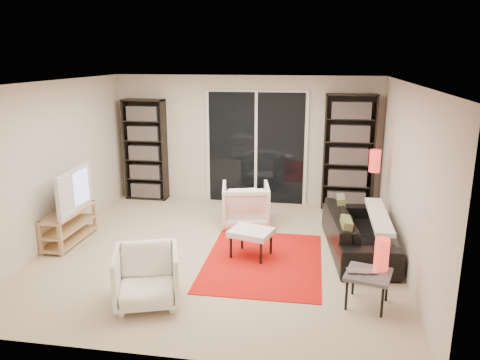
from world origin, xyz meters
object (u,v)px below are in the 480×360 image
Objects in this scene: armchair_front at (147,277)px; ottoman at (251,233)px; bookshelf_right at (349,153)px; sofa at (358,232)px; side_table at (368,276)px; armchair_back at (246,204)px; floor_lamp at (374,170)px; tv_stand at (69,225)px; bookshelf_left at (145,150)px.

ottoman is at bearing 37.74° from armchair_front.
sofa is (0.06, -2.01, -0.76)m from bookshelf_right.
armchair_back is at bearing 126.50° from side_table.
sofa is at bearing -105.78° from floor_lamp.
tv_stand is at bearing 14.76° from armchair_back.
armchair_front is 0.55× the size of floor_lamp.
tv_stand is at bearing 120.75° from armchair_front.
floor_lamp is at bearing 16.70° from tv_stand.
tv_stand is 4.81m from floor_lamp.
side_table is (1.75, -2.37, -0.00)m from armchair_back.
armchair_back is 0.60× the size of floor_lamp.
bookshelf_right reaches higher than ottoman.
bookshelf_right is at bearing 59.72° from ottoman.
bookshelf_left is 2.69× the size of armchair_front.
floor_lamp reaches higher than armchair_back.
bookshelf_left is at bearing -39.15° from armchair_back.
armchair_back reaches higher than armchair_front.
armchair_front is 4.07m from floor_lamp.
bookshelf_left is 4.31m from floor_lamp.
armchair_back is at bearing 58.37° from sofa.
side_table is at bearing -96.54° from floor_lamp.
armchair_front is at bearing 121.25° from sofa.
tv_stand reaches higher than side_table.
ottoman is 0.51× the size of floor_lamp.
bookshelf_right reaches higher than tv_stand.
tv_stand is 0.86× the size of floor_lamp.
bookshelf_right is 2.91m from ottoman.
armchair_back reaches higher than side_table.
bookshelf_right reaches higher than armchair_front.
bookshelf_left is 3.32× the size of side_table.
bookshelf_right is 2.90× the size of armchair_front.
side_table is at bearing -15.57° from tv_stand.
armchair_back is at bearing -28.75° from bookshelf_left.
ottoman is (-1.48, -0.43, 0.05)m from sofa.
sofa reaches higher than side_table.
ottoman is at bearing 143.12° from side_table.
tv_stand is 2.78m from armchair_back.
ottoman is at bearing -140.80° from floor_lamp.
armchair_back is 2.95m from side_table.
bookshelf_left reaches higher than armchair_front.
tv_stand is 1.44× the size of armchair_back.
side_table is at bearing -10.18° from armchair_front.
bookshelf_left is 2.53m from armchair_back.
armchair_front is 1.77m from ottoman.
armchair_back is 1.33× the size of side_table.
bookshelf_right is at bearing 109.30° from floor_lamp.
bookshelf_left reaches higher than armchair_back.
armchair_back is (2.51, 1.18, 0.09)m from tv_stand.
ottoman and side_table have the same top height.
armchair_front is at bearing -133.34° from floor_lamp.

